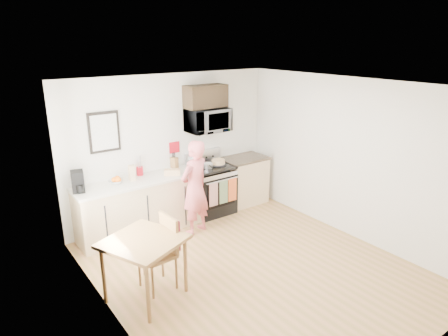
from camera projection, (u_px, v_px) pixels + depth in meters
floor at (253, 268)px, 5.76m from camera, size 4.60×4.60×0.00m
back_wall at (172, 148)px, 7.13m from camera, size 4.00×0.04×2.60m
front_wall at (420, 255)px, 3.59m from camera, size 4.00×0.04×2.60m
left_wall at (111, 222)px, 4.24m from camera, size 0.04×4.60×2.60m
right_wall at (349, 159)px, 6.48m from camera, size 0.04×4.60×2.60m
ceiling at (257, 86)px, 4.96m from camera, size 4.00×4.60×0.04m
window at (88, 179)px, 4.80m from camera, size 0.06×1.40×1.50m
cabinet_left at (140, 207)px, 6.71m from camera, size 2.10×0.60×0.90m
countertop_left at (139, 181)px, 6.57m from camera, size 2.14×0.64×0.04m
cabinet_right at (244, 181)px, 7.96m from camera, size 0.84×0.60×0.90m
countertop_right at (244, 158)px, 7.81m from camera, size 0.88×0.64×0.04m
range at (211, 190)px, 7.50m from camera, size 0.76×0.70×1.16m
microwave at (207, 120)px, 7.17m from camera, size 0.76×0.51×0.42m
upper_cabinet at (206, 96)px, 7.07m from camera, size 0.76×0.35×0.40m
wall_art at (104, 132)px, 6.30m from camera, size 0.50×0.04×0.65m
wall_trivet at (174, 147)px, 7.14m from camera, size 0.20×0.02×0.20m
person at (195, 188)px, 6.59m from camera, size 0.68×0.54×1.61m
dining_table at (144, 247)px, 4.90m from camera, size 0.99×0.99×0.81m
chair at (166, 241)px, 5.21m from camera, size 0.48×0.43×0.98m
knife_block at (174, 163)px, 7.15m from camera, size 0.12×0.14×0.20m
utensil_crock at (140, 167)px, 6.76m from camera, size 0.11×0.11×0.34m
fruit_bowl at (116, 181)px, 6.40m from camera, size 0.31×0.31×0.11m
milk_carton at (132, 173)px, 6.51m from camera, size 0.11×0.11×0.26m
coffee_maker at (78, 182)px, 6.02m from camera, size 0.23×0.29×0.32m
bread_bag at (172, 172)px, 6.79m from camera, size 0.29×0.25×0.10m
cake at (218, 162)px, 7.39m from camera, size 0.30×0.30×0.10m
kettle at (196, 159)px, 7.34m from camera, size 0.21×0.21×0.27m
pot at (208, 166)px, 7.21m from camera, size 0.17×0.29×0.09m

